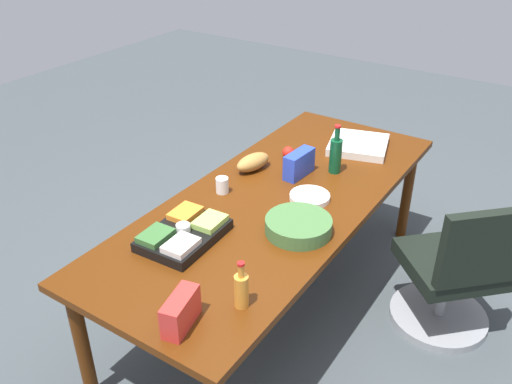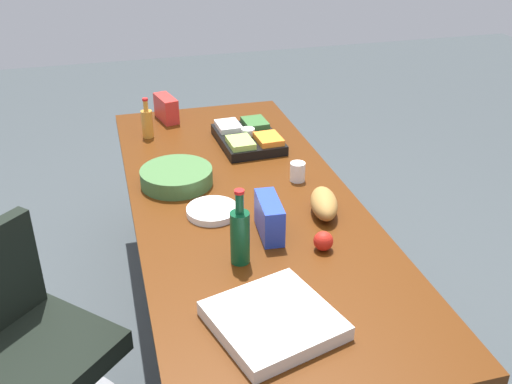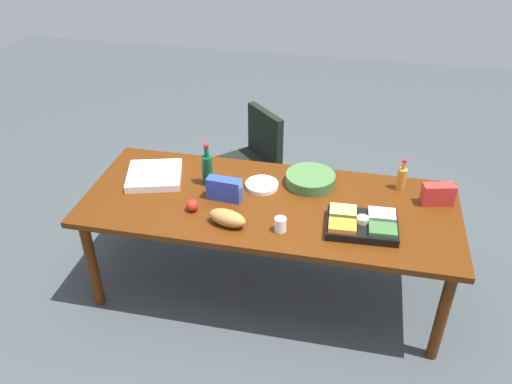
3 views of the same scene
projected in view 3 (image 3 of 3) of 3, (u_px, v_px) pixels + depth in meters
ground_plane at (268, 286)px, 3.78m from camera, size 10.00×10.00×0.00m
conference_table at (269, 210)px, 3.41m from camera, size 2.40×0.97×0.74m
office_chair at (248, 175)px, 4.40m from camera, size 0.68×0.68×0.88m
bread_loaf at (227, 218)px, 3.14m from camera, size 0.26×0.16×0.10m
paper_cup at (280, 225)px, 3.09m from camera, size 0.08×0.08×0.09m
paper_plate_stack at (262, 185)px, 3.50m from camera, size 0.28×0.28×0.03m
wine_bottle at (207, 169)px, 3.49m from camera, size 0.08×0.08×0.30m
veggie_tray at (362, 224)px, 3.11m from camera, size 0.43×0.32×0.09m
chip_bag_blue at (224, 189)px, 3.35m from camera, size 0.23×0.10×0.15m
pizza_box at (154, 175)px, 3.59m from camera, size 0.45×0.45×0.05m
apple_red at (192, 205)px, 3.27m from camera, size 0.09×0.09×0.08m
salad_bowl at (310, 179)px, 3.52m from camera, size 0.39×0.39×0.08m
dressing_bottle at (402, 178)px, 3.45m from camera, size 0.08×0.08×0.22m
chip_bag_red at (438, 194)px, 3.31m from camera, size 0.21×0.12×0.14m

